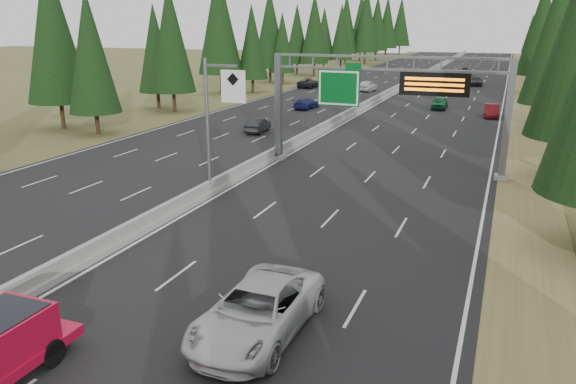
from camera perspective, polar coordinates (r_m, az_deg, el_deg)
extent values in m
cube|color=black|center=(85.45, 10.54, 9.82)|extent=(32.00, 260.00, 0.08)
cube|color=olive|center=(83.93, 22.67, 8.69)|extent=(3.60, 260.00, 0.06)
cube|color=brown|center=(90.51, -0.75, 10.46)|extent=(3.60, 260.00, 0.06)
cube|color=gray|center=(85.43, 10.55, 9.94)|extent=(0.70, 260.00, 0.30)
cube|color=gray|center=(85.38, 10.56, 10.21)|extent=(0.30, 260.00, 0.60)
cube|color=slate|center=(41.87, -0.97, 8.57)|extent=(0.45, 0.45, 7.80)
cube|color=gray|center=(42.57, -0.94, 3.57)|extent=(0.90, 0.90, 0.30)
cube|color=slate|center=(38.79, 21.41, 6.77)|extent=(0.45, 0.45, 7.80)
cube|color=gray|center=(39.53, 20.84, 1.42)|extent=(0.90, 0.90, 0.30)
cube|color=slate|center=(39.18, 10.09, 13.38)|extent=(15.85, 0.35, 0.16)
cube|color=slate|center=(39.24, 10.03, 12.15)|extent=(15.85, 0.35, 0.16)
cube|color=#054C19|center=(39.90, 5.18, 10.49)|extent=(3.00, 0.10, 2.50)
cube|color=silver|center=(39.84, 5.15, 10.48)|extent=(2.85, 0.02, 2.35)
cube|color=#054C19|center=(39.50, 6.66, 12.57)|extent=(1.10, 0.10, 0.45)
cube|color=black|center=(38.50, 14.65, 10.55)|extent=(4.50, 0.40, 1.50)
cube|color=orange|center=(38.24, 14.65, 11.04)|extent=(3.80, 0.02, 0.18)
cube|color=orange|center=(38.28, 14.61, 10.52)|extent=(3.80, 0.02, 0.18)
cube|color=orange|center=(38.31, 14.57, 10.00)|extent=(3.80, 0.02, 0.18)
cylinder|color=slate|center=(33.12, -8.16, 6.40)|extent=(0.20, 0.20, 8.00)
cube|color=gray|center=(34.02, -7.90, -0.07)|extent=(0.50, 0.50, 0.20)
cube|color=slate|center=(32.19, -6.84, 12.62)|extent=(2.00, 0.15, 0.15)
cube|color=silver|center=(31.81, -5.58, 10.62)|extent=(1.50, 0.06, 1.80)
cylinder|color=black|center=(41.05, 26.99, 3.00)|extent=(0.40, 0.40, 2.94)
cylinder|color=black|center=(60.54, 24.76, 6.98)|extent=(0.40, 0.40, 2.51)
cone|color=black|center=(59.92, 25.69, 14.36)|extent=(5.64, 5.64, 13.17)
cylinder|color=black|center=(75.93, 25.15, 8.51)|extent=(0.40, 0.40, 2.23)
cone|color=black|center=(75.44, 25.82, 13.74)|extent=(5.02, 5.02, 11.72)
cylinder|color=black|center=(92.59, 23.77, 10.02)|extent=(0.40, 0.40, 2.64)
cone|color=black|center=(92.19, 24.39, 15.10)|extent=(5.95, 5.95, 13.88)
cylinder|color=black|center=(93.51, 26.63, 9.79)|extent=(0.40, 0.40, 2.86)
cylinder|color=black|center=(108.84, 23.69, 10.62)|extent=(0.40, 0.40, 1.84)
cone|color=black|center=(108.51, 24.05, 13.62)|extent=(4.13, 4.13, 9.64)
cylinder|color=black|center=(110.25, 26.41, 10.48)|extent=(0.40, 0.40, 2.32)
cone|color=black|center=(109.92, 26.91, 14.22)|extent=(5.23, 5.23, 12.20)
cylinder|color=black|center=(125.73, 23.59, 11.35)|extent=(0.40, 0.40, 2.17)
cone|color=black|center=(125.44, 23.96, 14.41)|extent=(4.87, 4.87, 11.37)
cylinder|color=black|center=(125.35, 25.18, 11.30)|extent=(0.40, 0.40, 2.83)
cone|color=black|center=(125.06, 25.69, 15.31)|extent=(6.36, 6.36, 14.84)
cylinder|color=black|center=(140.48, 23.42, 11.79)|extent=(0.40, 0.40, 2.15)
cone|color=black|center=(140.22, 23.75, 14.52)|extent=(4.85, 4.85, 11.31)
cylinder|color=black|center=(140.91, 25.12, 11.72)|extent=(0.40, 0.40, 2.72)
cone|color=black|center=(140.65, 25.56, 15.15)|extent=(6.12, 6.12, 14.28)
cylinder|color=black|center=(157.05, 23.51, 12.14)|extent=(0.40, 0.40, 1.99)
cone|color=black|center=(156.82, 23.78, 14.39)|extent=(4.47, 4.47, 10.44)
cylinder|color=black|center=(159.11, 25.15, 11.97)|extent=(0.40, 0.40, 1.92)
cone|color=black|center=(158.89, 25.42, 14.11)|extent=(4.31, 4.31, 10.06)
cylinder|color=black|center=(176.23, 23.26, 12.53)|extent=(0.40, 0.40, 2.01)
cone|color=black|center=(176.02, 23.50, 14.56)|extent=(4.53, 4.53, 10.57)
cylinder|color=black|center=(174.20, 24.86, 12.38)|extent=(0.40, 0.40, 2.46)
cone|color=black|center=(173.99, 25.17, 14.89)|extent=(5.53, 5.53, 12.91)
cylinder|color=black|center=(193.71, 23.25, 12.79)|extent=(0.40, 0.40, 1.99)
cone|color=black|center=(193.52, 23.47, 14.62)|extent=(4.49, 4.49, 10.47)
cylinder|color=black|center=(190.88, 24.35, 12.77)|extent=(0.40, 0.40, 2.98)
cone|color=black|center=(190.70, 24.69, 15.54)|extent=(6.69, 6.69, 15.62)
cylinder|color=black|center=(55.17, -18.80, 6.58)|extent=(0.40, 0.40, 2.08)
cone|color=black|center=(54.50, -19.45, 13.32)|extent=(4.69, 4.69, 10.94)
cylinder|color=black|center=(59.74, -21.93, 7.24)|extent=(0.40, 0.40, 2.61)
cone|color=black|center=(59.12, -22.81, 15.05)|extent=(5.88, 5.88, 13.72)
cylinder|color=black|center=(67.69, -11.48, 8.97)|extent=(0.40, 0.40, 2.33)
cone|color=black|center=(67.13, -11.85, 15.13)|extent=(5.24, 5.24, 12.23)
cylinder|color=black|center=(71.12, -13.02, 9.09)|extent=(0.40, 0.40, 1.97)
cone|color=black|center=(70.61, -13.36, 14.04)|extent=(4.43, 4.43, 10.34)
cylinder|color=black|center=(85.33, -3.60, 10.72)|extent=(0.40, 0.40, 2.05)
cone|color=black|center=(84.90, -3.68, 15.01)|extent=(4.60, 4.60, 10.74)
cylinder|color=black|center=(84.85, -6.79, 10.89)|extent=(0.40, 0.40, 2.89)
cone|color=black|center=(84.42, -7.01, 16.99)|extent=(6.50, 6.50, 15.17)
cylinder|color=black|center=(98.36, -0.56, 11.50)|extent=(0.40, 0.40, 1.90)
cone|color=black|center=(98.00, -0.57, 14.97)|extent=(4.29, 4.29, 10.00)
cylinder|color=black|center=(100.96, -1.81, 11.82)|extent=(0.40, 0.40, 2.56)
cone|color=black|center=(100.59, -1.85, 16.36)|extent=(5.76, 5.76, 13.43)
cylinder|color=black|center=(112.77, 2.65, 12.31)|extent=(0.40, 0.40, 2.52)
cone|color=black|center=(112.44, 2.71, 16.31)|extent=(5.66, 5.66, 13.21)
cylinder|color=black|center=(116.73, 0.91, 12.40)|extent=(0.40, 0.40, 2.21)
cone|color=black|center=(116.41, 0.93, 15.79)|extent=(4.97, 4.97, 11.59)
cylinder|color=black|center=(128.53, 5.36, 12.75)|extent=(0.40, 0.40, 2.27)
cone|color=black|center=(128.24, 5.45, 15.91)|extent=(5.11, 5.11, 11.92)
cylinder|color=black|center=(129.62, 3.65, 12.79)|extent=(0.40, 0.40, 2.16)
cone|color=black|center=(129.34, 3.70, 15.78)|extent=(4.86, 4.86, 11.34)
cylinder|color=black|center=(148.04, 7.79, 13.33)|extent=(0.40, 0.40, 3.02)
cone|color=black|center=(147.81, 7.94, 16.98)|extent=(6.79, 6.79, 15.85)
cylinder|color=black|center=(146.99, 5.84, 13.32)|extent=(0.40, 0.40, 2.73)
cone|color=black|center=(146.74, 5.94, 16.64)|extent=(6.14, 6.14, 14.33)
cylinder|color=black|center=(162.52, 8.91, 13.53)|extent=(0.40, 0.40, 2.78)
cone|color=black|center=(162.30, 9.05, 16.59)|extent=(6.26, 6.26, 14.60)
cylinder|color=black|center=(161.92, 7.31, 13.60)|extent=(0.40, 0.40, 2.87)
cone|color=black|center=(161.70, 7.43, 16.77)|extent=(6.46, 6.46, 15.07)
cylinder|color=black|center=(178.47, 9.90, 13.77)|extent=(0.40, 0.40, 2.84)
cone|color=black|center=(178.26, 10.05, 16.61)|extent=(6.39, 6.39, 14.91)
cylinder|color=black|center=(177.68, 8.83, 13.76)|extent=(0.40, 0.40, 2.54)
cone|color=black|center=(177.47, 8.94, 16.31)|extent=(5.71, 5.71, 13.33)
cylinder|color=black|center=(194.67, 11.24, 13.94)|extent=(0.40, 0.40, 2.91)
cone|color=black|center=(194.49, 11.40, 16.61)|extent=(6.55, 6.55, 15.28)
cylinder|color=black|center=(196.31, 9.83, 14.01)|extent=(0.40, 0.40, 2.80)
cone|color=black|center=(196.12, 9.97, 16.56)|extent=(6.29, 6.29, 14.68)
imported|color=silver|center=(18.75, -3.08, -11.93)|extent=(2.99, 6.25, 1.72)
cylinder|color=black|center=(19.99, -26.81, -13.35)|extent=(0.32, 0.85, 0.85)
cylinder|color=black|center=(18.79, -22.95, -14.83)|extent=(0.32, 0.85, 0.85)
cube|color=#BC0B2F|center=(18.53, -26.97, -12.60)|extent=(2.03, 2.35, 1.18)
cube|color=black|center=(18.38, -27.11, -11.73)|extent=(1.82, 2.03, 0.59)
imported|color=#13552B|center=(70.62, 15.16, 8.74)|extent=(1.74, 4.25, 1.44)
imported|color=#620E14|center=(65.90, 19.97, 7.76)|extent=(1.71, 4.32, 1.40)
imported|color=black|center=(99.68, 18.57, 10.63)|extent=(2.34, 5.07, 1.43)
imported|color=white|center=(95.38, 16.53, 10.61)|extent=(2.97, 5.76, 1.56)
imported|color=black|center=(122.53, 17.63, 11.71)|extent=(2.14, 4.48, 1.48)
imported|color=black|center=(53.30, -3.07, 6.79)|extent=(1.82, 4.16, 1.33)
imported|color=#161C50|center=(68.28, 1.89, 8.99)|extent=(2.27, 4.67, 1.31)
imported|color=silver|center=(87.30, 8.09, 10.65)|extent=(2.38, 5.01, 1.65)
imported|color=black|center=(91.65, 2.18, 11.03)|extent=(2.65, 5.46, 1.50)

